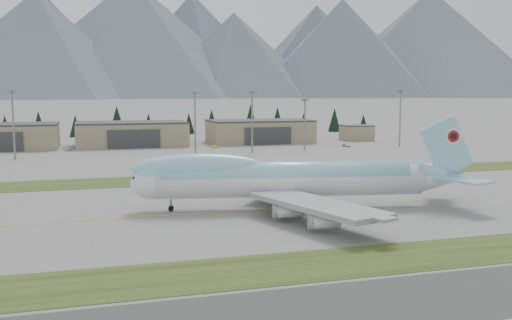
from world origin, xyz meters
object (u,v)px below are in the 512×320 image
object	(u,v)px
boeing_747_freighter	(287,178)
service_vehicle_b	(215,148)
hangar_center	(132,134)
service_vehicle_a	(69,150)
service_vehicle_c	(346,147)
hangar_right	(260,131)

from	to	relation	value
boeing_747_freighter	service_vehicle_b	distance (m)	130.30
hangar_center	boeing_747_freighter	bearing A→B (deg)	-82.09
service_vehicle_a	boeing_747_freighter	bearing A→B (deg)	-97.18
service_vehicle_a	service_vehicle_b	world-z (taller)	service_vehicle_b
service_vehicle_b	service_vehicle_c	bearing A→B (deg)	-84.19
boeing_747_freighter	service_vehicle_a	size ratio (longest dim) A/B	22.69
hangar_center	service_vehicle_c	distance (m)	95.82
hangar_center	service_vehicle_c	size ratio (longest dim) A/B	10.91
service_vehicle_b	service_vehicle_c	distance (m)	57.75
boeing_747_freighter	hangar_center	xyz separation A→B (m)	(-20.85, 150.01, -0.95)
hangar_right	service_vehicle_c	bearing A→B (deg)	-46.32
boeing_747_freighter	hangar_right	bearing A→B (deg)	85.52
hangar_right	service_vehicle_a	world-z (taller)	hangar_right
service_vehicle_b	service_vehicle_c	world-z (taller)	service_vehicle_c
hangar_right	hangar_center	bearing A→B (deg)	180.00
service_vehicle_a	service_vehicle_b	xyz separation A→B (m)	(60.25, -6.96, 0.00)
boeing_747_freighter	hangar_right	distance (m)	155.04
boeing_747_freighter	service_vehicle_a	bearing A→B (deg)	119.34
service_vehicle_c	hangar_right	bearing A→B (deg)	117.99
service_vehicle_c	service_vehicle_b	bearing A→B (deg)	153.12
boeing_747_freighter	service_vehicle_a	world-z (taller)	boeing_747_freighter
hangar_center	service_vehicle_b	xyz separation A→B (m)	(33.61, -20.49, -5.39)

